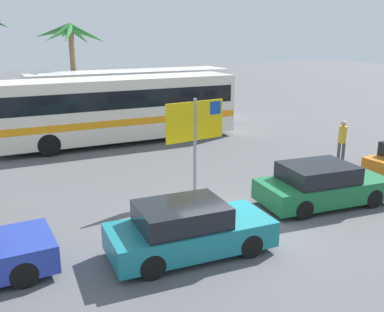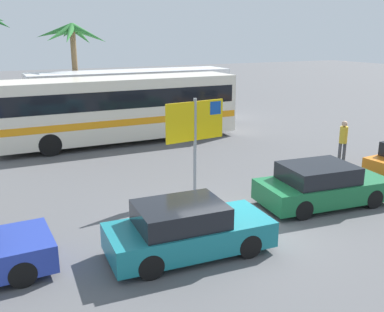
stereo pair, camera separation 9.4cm
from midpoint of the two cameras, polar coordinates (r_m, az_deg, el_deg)
ground at (r=12.53m, az=5.47°, el=-9.00°), size 120.00×120.00×0.00m
bus_front_coach at (r=21.83m, az=-9.61°, el=6.39°), size 11.63×2.61×3.17m
bus_rear_coach at (r=25.91m, az=-8.07°, el=7.89°), size 11.63×2.61×3.17m
ferry_sign at (r=14.43m, az=0.36°, el=4.11°), size 2.19×0.33×3.20m
car_green at (r=14.33m, az=16.35°, el=-3.64°), size 4.27×2.20×1.32m
car_teal at (r=10.74m, az=-0.75°, el=-9.58°), size 4.08×1.89×1.32m
pedestrian_crossing_lot at (r=19.03m, az=18.86°, el=2.21°), size 0.32×0.32×1.80m
palm_tree_seaside at (r=26.57m, az=-15.51°, el=14.21°), size 3.97×3.94×5.80m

